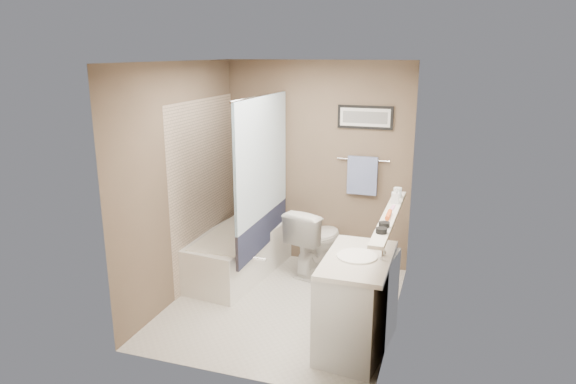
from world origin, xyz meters
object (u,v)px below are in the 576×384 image
(bathtub, at_px, (237,253))
(hair_brush_front, at_px, (389,215))
(candle_bowl_near, at_px, (381,231))
(candle_bowl_far, at_px, (384,225))
(soap_bottle, at_px, (395,195))
(vanity, at_px, (358,305))
(toilet, at_px, (316,240))
(glass_jar, at_px, (398,193))

(bathtub, height_order, hair_brush_front, hair_brush_front)
(candle_bowl_near, relative_size, candle_bowl_far, 1.00)
(bathtub, distance_m, hair_brush_front, 2.15)
(soap_bottle, bearing_deg, candle_bowl_far, -90.00)
(vanity, bearing_deg, candle_bowl_far, 16.52)
(bathtub, xyz_separation_m, candle_bowl_far, (1.79, -1.07, 0.89))
(candle_bowl_near, bearing_deg, toilet, 121.18)
(vanity, bearing_deg, hair_brush_front, 64.83)
(bathtub, xyz_separation_m, hair_brush_front, (1.79, -0.80, 0.89))
(candle_bowl_far, relative_size, glass_jar, 0.90)
(vanity, relative_size, glass_jar, 9.00)
(candle_bowl_far, distance_m, hair_brush_front, 0.27)
(bathtub, relative_size, glass_jar, 15.00)
(candle_bowl_near, distance_m, hair_brush_front, 0.42)
(glass_jar, bearing_deg, toilet, 152.22)
(toilet, relative_size, soap_bottle, 5.16)
(candle_bowl_near, relative_size, soap_bottle, 0.59)
(bathtub, relative_size, soap_bottle, 9.89)
(candle_bowl_near, distance_m, soap_bottle, 0.87)
(vanity, height_order, candle_bowl_far, candle_bowl_far)
(candle_bowl_near, distance_m, candle_bowl_far, 0.15)
(candle_bowl_far, relative_size, soap_bottle, 0.59)
(toilet, xyz_separation_m, glass_jar, (0.94, -0.50, 0.77))
(vanity, height_order, glass_jar, glass_jar)
(vanity, distance_m, candle_bowl_near, 0.77)
(toilet, distance_m, hair_brush_front, 1.65)
(soap_bottle, bearing_deg, toilet, 143.88)
(candle_bowl_far, distance_m, soap_bottle, 0.72)
(toilet, xyz_separation_m, candle_bowl_near, (0.94, -1.55, 0.74))
(glass_jar, bearing_deg, vanity, -101.13)
(candle_bowl_far, distance_m, glass_jar, 0.91)
(toilet, bearing_deg, vanity, 134.64)
(toilet, relative_size, glass_jar, 7.82)
(vanity, xyz_separation_m, candle_bowl_far, (0.19, 0.03, 0.73))
(glass_jar, distance_m, soap_bottle, 0.19)
(bathtub, xyz_separation_m, glass_jar, (1.79, -0.16, 0.92))
(toilet, height_order, candle_bowl_far, candle_bowl_far)
(glass_jar, bearing_deg, candle_bowl_far, -90.00)
(candle_bowl_far, relative_size, hair_brush_front, 0.41)
(candle_bowl_near, xyz_separation_m, glass_jar, (0.00, 1.06, 0.03))
(toilet, bearing_deg, candle_bowl_near, 138.06)
(bathtub, bearing_deg, glass_jar, 1.40)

